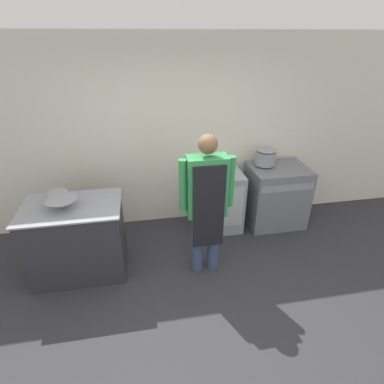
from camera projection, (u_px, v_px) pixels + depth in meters
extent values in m
plane|color=#2D2D33|center=(206.00, 331.00, 3.00)|extent=(14.00, 14.00, 0.00)
cube|color=silver|center=(175.00, 136.00, 4.28)|extent=(8.00, 0.05, 2.70)
cube|color=#2D2D33|center=(78.00, 240.00, 3.61)|extent=(1.07, 0.72, 0.90)
cube|color=gray|center=(71.00, 207.00, 3.39)|extent=(1.11, 0.75, 0.02)
cube|color=slate|center=(276.00, 196.00, 4.57)|extent=(0.84, 0.66, 0.92)
cube|color=gray|center=(288.00, 187.00, 4.15)|extent=(0.77, 0.03, 0.10)
cube|color=gray|center=(271.00, 159.00, 4.62)|extent=(0.84, 0.03, 0.02)
cube|color=#93999E|center=(220.00, 200.00, 4.48)|extent=(0.58, 0.62, 0.90)
cube|color=silver|center=(226.00, 207.00, 4.20)|extent=(0.50, 0.02, 0.63)
cylinder|color=#38476B|center=(197.00, 242.00, 3.63)|extent=(0.14, 0.14, 0.80)
cylinder|color=#38476B|center=(213.00, 241.00, 3.66)|extent=(0.14, 0.14, 0.80)
cube|color=#338C4C|center=(207.00, 186.00, 3.30)|extent=(0.44, 0.22, 0.70)
cube|color=black|center=(209.00, 208.00, 3.29)|extent=(0.36, 0.02, 1.01)
cylinder|color=#338C4C|center=(183.00, 186.00, 3.24)|extent=(0.09, 0.09, 0.60)
cylinder|color=#338C4C|center=(230.00, 182.00, 3.32)|extent=(0.09, 0.09, 0.60)
sphere|color=brown|center=(208.00, 144.00, 3.07)|extent=(0.21, 0.21, 0.21)
cone|color=gray|center=(62.00, 204.00, 3.31)|extent=(0.34, 0.34, 0.12)
cone|color=gray|center=(58.00, 195.00, 3.52)|extent=(0.22, 0.22, 0.08)
cylinder|color=gray|center=(265.00, 158.00, 4.36)|extent=(0.29, 0.29, 0.20)
ellipsoid|color=gray|center=(266.00, 150.00, 4.31)|extent=(0.28, 0.28, 0.05)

